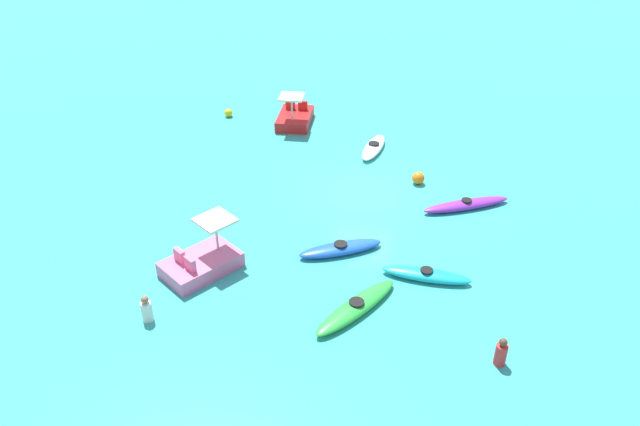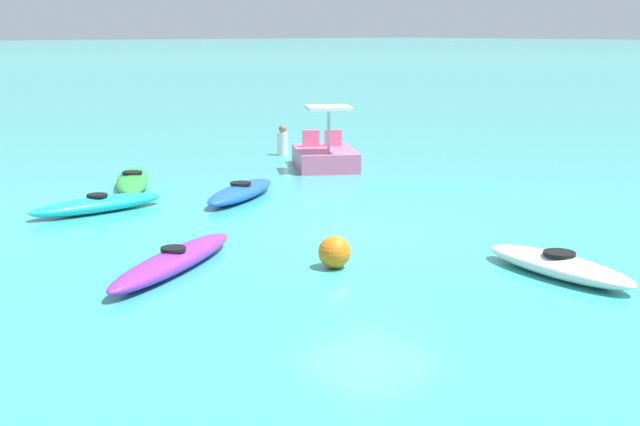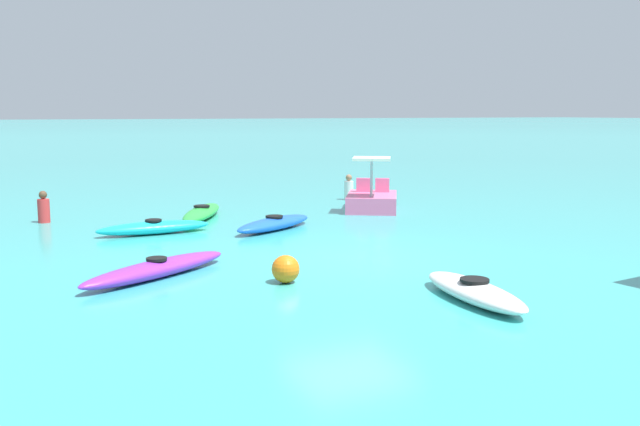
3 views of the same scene
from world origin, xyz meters
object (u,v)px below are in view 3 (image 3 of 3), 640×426
(kayak_purple, at_px, (157,269))
(pedal_boat_pink, at_px, (372,199))
(buoy_orange, at_px, (286,269))
(kayak_green, at_px, (202,212))
(person_near_shore, at_px, (44,209))
(kayak_white, at_px, (474,291))
(kayak_cyan, at_px, (154,228))
(person_by_kayaks, at_px, (349,189))
(kayak_blue, at_px, (274,223))

(kayak_purple, distance_m, pedal_boat_pink, 10.04)
(buoy_orange, bearing_deg, kayak_green, 174.24)
(person_near_shore, bearing_deg, kayak_green, 75.30)
(kayak_white, xyz_separation_m, kayak_cyan, (-8.49, -3.27, -0.00))
(kayak_green, xyz_separation_m, person_by_kayaks, (-1.92, 5.79, 0.22))
(person_by_kayaks, bearing_deg, pedal_boat_pink, -12.17)
(kayak_purple, height_order, pedal_boat_pink, pedal_boat_pink)
(kayak_green, bearing_deg, person_near_shore, -104.70)
(kayak_green, bearing_deg, kayak_purple, -22.61)
(kayak_blue, relative_size, pedal_boat_pink, 1.00)
(kayak_blue, xyz_separation_m, kayak_purple, (3.94, -3.91, -0.00))
(kayak_cyan, xyz_separation_m, pedal_boat_pink, (-1.39, 7.06, 0.17))
(person_by_kayaks, bearing_deg, kayak_blue, -44.93)
(kayak_white, bearing_deg, person_near_shore, -154.38)
(kayak_purple, height_order, kayak_green, same)
(kayak_green, relative_size, buoy_orange, 6.64)
(kayak_purple, xyz_separation_m, kayak_white, (3.84, 4.23, 0.00))
(kayak_cyan, xyz_separation_m, person_by_kayaks, (-3.97, 7.62, 0.22))
(kayak_blue, height_order, person_near_shore, person_near_shore)
(kayak_blue, distance_m, kayak_cyan, 3.04)
(kayak_purple, relative_size, kayak_white, 1.22)
(person_by_kayaks, bearing_deg, buoy_orange, -33.38)
(kayak_blue, distance_m, kayak_green, 2.98)
(kayak_purple, bearing_deg, kayak_green, 157.39)
(kayak_cyan, relative_size, person_by_kayaks, 3.21)
(kayak_blue, distance_m, kayak_white, 7.79)
(kayak_blue, relative_size, person_by_kayaks, 3.22)
(kayak_green, relative_size, person_near_shore, 3.76)
(kayak_white, distance_m, buoy_orange, 3.32)
(kayak_white, bearing_deg, kayak_purple, -132.27)
(kayak_purple, height_order, kayak_cyan, same)
(kayak_purple, relative_size, kayak_cyan, 1.16)
(kayak_blue, height_order, kayak_green, same)
(kayak_purple, xyz_separation_m, person_near_shore, (-7.79, -1.35, 0.22))
(kayak_blue, height_order, kayak_white, same)
(buoy_orange, xyz_separation_m, person_by_kayaks, (-10.03, 6.61, 0.14))
(buoy_orange, bearing_deg, pedal_boat_pink, 140.91)
(kayak_blue, relative_size, buoy_orange, 5.68)
(kayak_purple, xyz_separation_m, pedal_boat_pink, (-6.04, 8.02, 0.17))
(kayak_blue, height_order, buoy_orange, buoy_orange)
(kayak_white, height_order, buoy_orange, buoy_orange)
(person_near_shore, bearing_deg, kayak_purple, 9.84)
(kayak_green, distance_m, pedal_boat_pink, 5.28)
(kayak_cyan, height_order, person_near_shore, person_near_shore)
(kayak_purple, distance_m, kayak_white, 5.71)
(kayak_cyan, distance_m, pedal_boat_pink, 7.20)
(kayak_cyan, relative_size, buoy_orange, 5.67)
(buoy_orange, distance_m, person_near_shore, 9.78)
(person_near_shore, bearing_deg, person_by_kayaks, 94.79)
(kayak_purple, distance_m, person_near_shore, 7.91)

